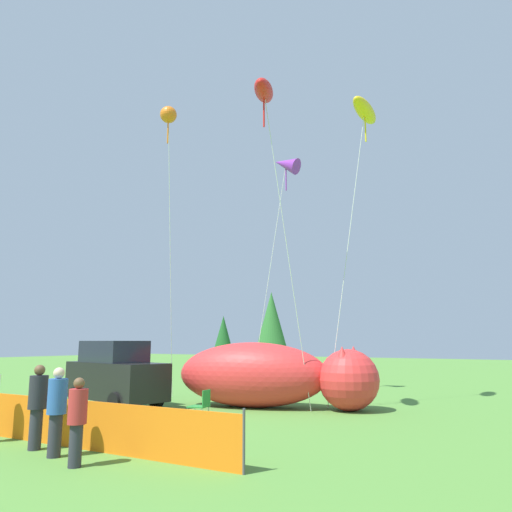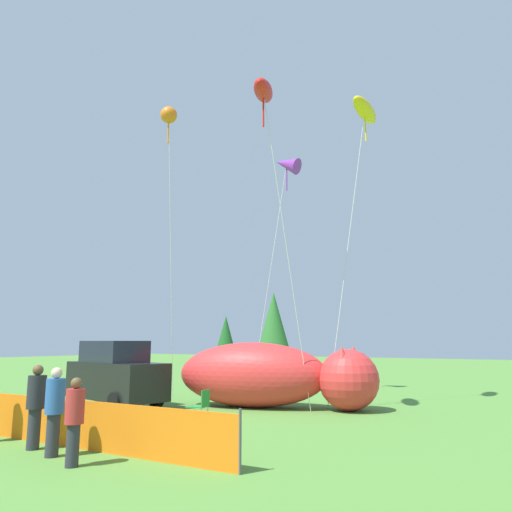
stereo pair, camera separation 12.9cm
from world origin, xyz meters
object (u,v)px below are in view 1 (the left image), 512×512
(kite_orange_flower, at_px, (168,117))
(folding_chair, at_px, (202,404))
(inflatable_cat, at_px, (271,377))
(kite_purple_delta, at_px, (286,165))
(kite_red_lizard, at_px, (264,92))
(parked_car, at_px, (115,374))
(spectator_in_yellow_shirt, at_px, (77,418))
(kite_yellow_hero, at_px, (365,112))
(spectator_in_red_shirt, at_px, (57,408))
(spectator_in_grey_shirt, at_px, (37,403))

(kite_orange_flower, bearing_deg, folding_chair, -35.63)
(kite_orange_flower, bearing_deg, inflatable_cat, 5.04)
(kite_purple_delta, relative_size, kite_red_lizard, 0.99)
(parked_car, xyz_separation_m, folding_chair, (4.88, -1.21, -0.58))
(spectator_in_yellow_shirt, distance_m, kite_orange_flower, 15.09)
(kite_yellow_hero, relative_size, kite_orange_flower, 0.95)
(folding_chair, height_order, kite_yellow_hero, kite_yellow_hero)
(spectator_in_red_shirt, bearing_deg, kite_purple_delta, 98.27)
(spectator_in_grey_shirt, height_order, kite_yellow_hero, kite_yellow_hero)
(parked_car, distance_m, kite_yellow_hero, 13.77)
(parked_car, distance_m, spectator_in_grey_shirt, 7.12)
(kite_red_lizard, distance_m, kite_yellow_hero, 4.88)
(kite_red_lizard, bearing_deg, parked_car, -172.77)
(kite_red_lizard, bearing_deg, folding_chair, -115.22)
(inflatable_cat, distance_m, kite_purple_delta, 10.76)
(folding_chair, bearing_deg, parked_car, -26.31)
(kite_purple_delta, bearing_deg, inflatable_cat, -68.15)
(kite_red_lizard, bearing_deg, kite_purple_delta, 112.79)
(inflatable_cat, xyz_separation_m, kite_orange_flower, (-4.81, -0.42, 10.73))
(spectator_in_yellow_shirt, relative_size, kite_yellow_hero, 0.14)
(folding_chair, distance_m, spectator_in_yellow_shirt, 5.31)
(parked_car, distance_m, kite_purple_delta, 12.30)
(parked_car, bearing_deg, kite_purple_delta, 77.94)
(inflatable_cat, relative_size, kite_red_lizard, 0.63)
(inflatable_cat, xyz_separation_m, spectator_in_grey_shirt, (-0.86, -8.50, -0.07))
(inflatable_cat, distance_m, kite_red_lizard, 9.84)
(folding_chair, xyz_separation_m, kite_purple_delta, (-1.82, 8.45, 10.04))
(kite_yellow_hero, bearing_deg, inflatable_cat, -138.65)
(kite_red_lizard, bearing_deg, kite_yellow_hero, 65.95)
(kite_yellow_hero, bearing_deg, kite_purple_delta, 156.21)
(folding_chair, relative_size, kite_purple_delta, 0.08)
(inflatable_cat, relative_size, spectator_in_grey_shirt, 4.05)
(folding_chair, distance_m, spectator_in_grey_shirt, 4.74)
(spectator_in_grey_shirt, bearing_deg, kite_red_lizard, 75.18)
(kite_yellow_hero, bearing_deg, parked_car, -146.40)
(spectator_in_grey_shirt, relative_size, kite_orange_flower, 0.14)
(spectator_in_yellow_shirt, relative_size, kite_purple_delta, 0.14)
(parked_car, height_order, spectator_in_red_shirt, parked_car)
(spectator_in_yellow_shirt, xyz_separation_m, spectator_in_red_shirt, (-1.02, 0.30, 0.08))
(parked_car, relative_size, kite_red_lizard, 0.40)
(spectator_in_red_shirt, bearing_deg, spectator_in_yellow_shirt, -16.59)
(spectator_in_grey_shirt, relative_size, kite_purple_delta, 0.16)
(kite_purple_delta, bearing_deg, parked_car, -112.93)
(parked_car, relative_size, spectator_in_yellow_shirt, 2.83)
(kite_purple_delta, bearing_deg, folding_chair, -77.87)
(kite_yellow_hero, bearing_deg, spectator_in_yellow_shirt, -98.63)
(folding_chair, relative_size, inflatable_cat, 0.13)
(inflatable_cat, bearing_deg, kite_red_lizard, -80.72)
(folding_chair, bearing_deg, spectator_in_red_shirt, 79.04)
(kite_purple_delta, height_order, kite_orange_flower, kite_orange_flower)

